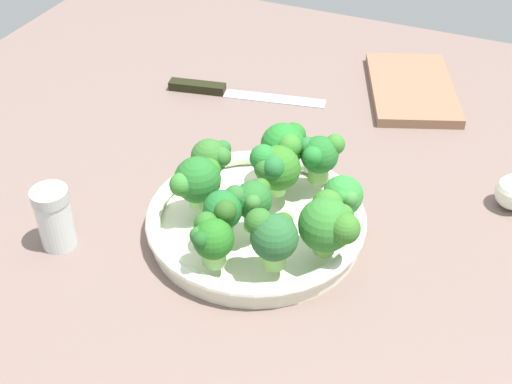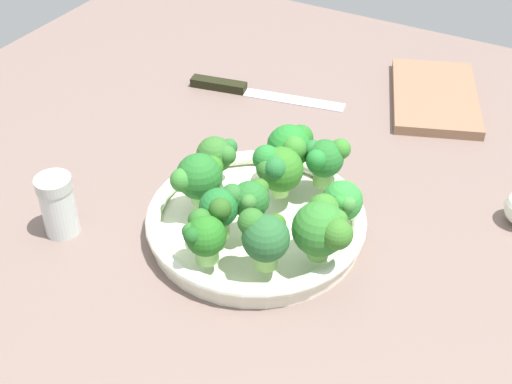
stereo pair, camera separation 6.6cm
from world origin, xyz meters
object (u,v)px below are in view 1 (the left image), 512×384
object	(u,v)px
broccoli_floret_3	(285,145)
broccoli_floret_5	(225,210)
bowl	(256,221)
broccoli_floret_2	(319,155)
broccoli_floret_4	(197,180)
broccoli_floret_7	(343,196)
broccoli_floret_9	(273,236)
pepper_shaker	(54,218)
broccoli_floret_0	(254,201)
broccoli_floret_6	(329,223)
knife	(225,91)
cutting_board	(412,89)
broccoli_floret_10	(212,238)
broccoli_floret_1	(274,167)
broccoli_floret_8	(213,156)

from	to	relation	value
broccoli_floret_3	broccoli_floret_5	size ratio (longest dim) A/B	1.09
bowl	broccoli_floret_2	world-z (taller)	broccoli_floret_2
broccoli_floret_4	broccoli_floret_7	xyz separation A→B (cm)	(-4.83, 17.38, -0.64)
broccoli_floret_9	pepper_shaker	bearing A→B (deg)	-81.86
broccoli_floret_0	broccoli_floret_3	world-z (taller)	broccoli_floret_3
broccoli_floret_4	broccoli_floret_2	bearing A→B (deg)	132.43
broccoli_floret_3	broccoli_floret_7	distance (cm)	11.72
broccoli_floret_7	bowl	bearing A→B (deg)	-73.76
pepper_shaker	broccoli_floret_6	bearing A→B (deg)	104.62
pepper_shaker	broccoli_floret_5	bearing A→B (deg)	105.76
broccoli_floret_7	knife	world-z (taller)	broccoli_floret_7
knife	broccoli_floret_4	bearing A→B (deg)	19.99
broccoli_floret_5	knife	xyz separation A→B (cm)	(-36.37, -17.45, -7.22)
bowl	broccoli_floret_3	xyz separation A→B (cm)	(-9.01, 0.26, 6.17)
broccoli_floret_6	broccoli_floret_2	bearing A→B (deg)	-156.30
broccoli_floret_5	pepper_shaker	bearing A→B (deg)	-74.24
cutting_board	broccoli_floret_10	bearing A→B (deg)	-11.57
broccoli_floret_1	broccoli_floret_10	bearing A→B (deg)	-6.60
cutting_board	broccoli_floret_2	bearing A→B (deg)	-8.46
broccoli_floret_1	broccoli_floret_9	distance (cm)	12.94
broccoli_floret_0	broccoli_floret_3	size ratio (longest dim) A/B	0.90
broccoli_floret_1	broccoli_floret_2	xyz separation A→B (cm)	(-5.11, 4.24, -0.14)
broccoli_floret_2	pepper_shaker	size ratio (longest dim) A/B	0.78
broccoli_floret_0	broccoli_floret_8	world-z (taller)	broccoli_floret_0
broccoli_floret_1	broccoli_floret_8	size ratio (longest dim) A/B	1.23
broccoli_floret_5	pepper_shaker	xyz separation A→B (cm)	(5.79, -20.51, -3.51)
cutting_board	broccoli_floret_0	bearing A→B (deg)	-11.07
broccoli_floret_6	broccoli_floret_9	distance (cm)	6.80
broccoli_floret_2	broccoli_floret_8	bearing A→B (deg)	-69.73
broccoli_floret_0	broccoli_floret_6	size ratio (longest dim) A/B	0.88
broccoli_floret_5	broccoli_floret_9	size ratio (longest dim) A/B	0.93
broccoli_floret_4	broccoli_floret_9	distance (cm)	13.97
broccoli_floret_8	broccoli_floret_10	size ratio (longest dim) A/B	0.98
broccoli_floret_2	broccoli_floret_8	world-z (taller)	broccoli_floret_2
broccoli_floret_3	pepper_shaker	size ratio (longest dim) A/B	0.87
broccoli_floret_2	knife	world-z (taller)	broccoli_floret_2
bowl	broccoli_floret_8	size ratio (longest dim) A/B	4.80
broccoli_floret_5	broccoli_floret_7	world-z (taller)	broccoli_floret_5
broccoli_floret_0	broccoli_floret_3	distance (cm)	12.03
broccoli_floret_0	broccoli_floret_9	bearing A→B (deg)	42.06
broccoli_floret_9	broccoli_floret_10	size ratio (longest dim) A/B	1.20
knife	cutting_board	world-z (taller)	cutting_board
broccoli_floret_1	broccoli_floret_3	world-z (taller)	broccoli_floret_3
broccoli_floret_10	pepper_shaker	xyz separation A→B (cm)	(1.41, -20.93, -2.81)
broccoli_floret_10	pepper_shaker	size ratio (longest dim) A/B	0.71
broccoli_floret_0	cutting_board	size ratio (longest dim) A/B	0.29
broccoli_floret_3	broccoli_floret_4	xyz separation A→B (cm)	(10.85, -7.38, -0.46)
broccoli_floret_9	broccoli_floret_3	bearing A→B (deg)	-162.97
broccoli_floret_1	knife	size ratio (longest dim) A/B	0.27
broccoli_floret_2	broccoli_floret_9	world-z (taller)	broccoli_floret_9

